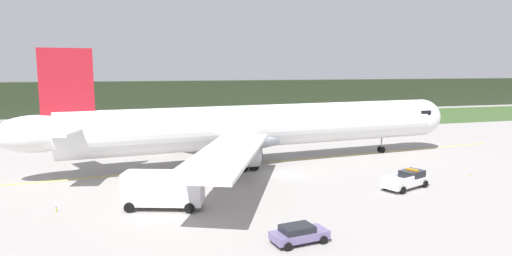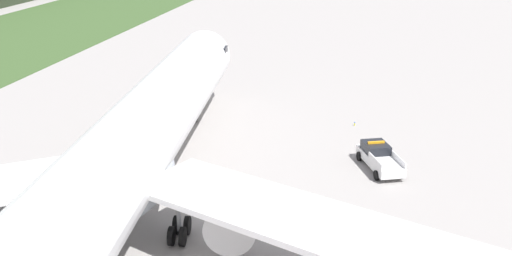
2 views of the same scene
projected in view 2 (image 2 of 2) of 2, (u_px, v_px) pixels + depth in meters
The scene contains 5 objects.
ground at pixel (240, 216), 39.94m from camera, with size 320.00×320.00×0.00m, color gray.
taxiway_centerline_main at pixel (140, 211), 40.67m from camera, with size 79.22×0.30×0.01m, color yellow.
airliner at pixel (132, 149), 38.46m from camera, with size 59.68×46.90×14.43m.
ops_pickup_truck at pixel (379, 157), 47.34m from camera, with size 6.05×3.88×1.94m.
taxiway_edge_light_east at pixel (355, 124), 57.19m from camera, with size 0.12×0.12×0.36m.
Camera 2 is at (-34.87, -7.72, 18.86)m, focal length 42.15 mm.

